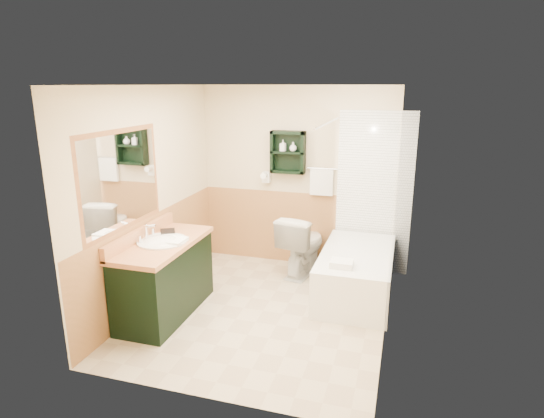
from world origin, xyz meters
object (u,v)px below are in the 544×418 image
Objects in this scene: vanity_book at (160,224)px; soap_bottle_a at (283,148)px; bathtub at (356,273)px; soap_bottle_b at (293,148)px; vanity at (165,278)px; toilet at (302,245)px; hair_dryer at (266,177)px; wall_shelf at (288,152)px.

vanity_book is 1.91m from soap_bottle_a.
soap_bottle_b is (-0.95, 0.71, 1.34)m from bathtub.
soap_bottle_a is (0.83, 1.74, 1.19)m from vanity.
vanity is 2.26m from soap_bottle_a.
vanity is 10.66× the size of soap_bottle_b.
toilet is 6.68× the size of soap_bottle_b.
toilet is 1.28m from soap_bottle_a.
vanity is at bearing -119.11° from soap_bottle_b.
bathtub is 7.12× the size of vanity_book.
vanity is 1.88m from toilet.
bathtub is (1.92, 1.03, -0.14)m from vanity.
bathtub is 0.88m from toilet.
toilet is 3.83× the size of vanity_book.
vanity is at bearing -87.02° from vanity_book.
hair_dryer is at bearing 150.95° from bathtub.
wall_shelf is 0.46m from hair_dryer.
wall_shelf is 2.29× the size of hair_dryer.
bathtub is at bearing 28.22° from vanity.
soap_bottle_a is at bearing -25.82° from toilet.
wall_shelf is 4.55× the size of soap_bottle_b.
vanity_book is at bearing -116.63° from hair_dryer.
soap_bottle_a is (1.00, 1.49, 0.68)m from vanity_book.
hair_dryer reaches higher than toilet.
vanity_book is (-1.06, -1.49, -0.63)m from wall_shelf.
vanity_book reaches higher than vanity.
vanity reaches higher than bathtub.
soap_bottle_b is (1.13, 1.49, 0.69)m from vanity_book.
vanity is 6.11× the size of vanity_book.
hair_dryer is at bearing 71.38° from vanity.
soap_bottle_b reaches higher than soap_bottle_a.
toilet is (1.17, 1.48, -0.01)m from vanity.
soap_bottle_b is at bearing -40.25° from toilet.
hair_dryer is 1.78m from bathtub.
hair_dryer is at bearing 32.99° from vanity_book.
vanity is at bearing 63.21° from toilet.
toilet is at bearing 149.27° from bathtub.
hair_dryer is (-0.30, 0.02, -0.35)m from wall_shelf.
bathtub is (1.33, -0.74, -0.93)m from hair_dryer.
vanity_book is (-2.08, -0.78, 0.65)m from bathtub.
wall_shelf reaches higher than soap_bottle_b.
hair_dryer is 0.56m from soap_bottle_b.
soap_bottle_a is 1.22× the size of soap_bottle_b.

